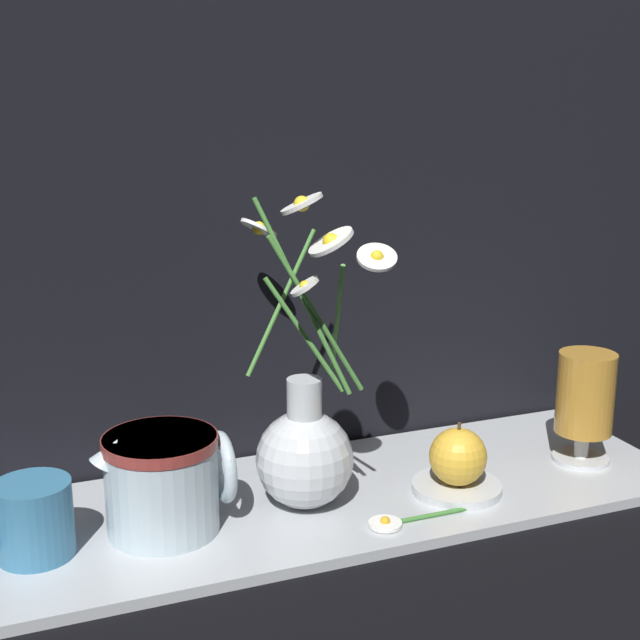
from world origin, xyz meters
name	(u,v)px	position (x,y,z in m)	size (l,w,h in m)	color
ground_plane	(328,504)	(0.00, 0.00, 0.00)	(6.00, 6.00, 0.00)	black
shelf	(328,499)	(0.00, 0.00, 0.01)	(0.84, 0.27, 0.01)	#B2B7BC
backdrop_wall	(280,10)	(0.00, 0.15, 0.55)	(1.34, 0.02, 1.10)	black
vase_with_flowers	(305,447)	(-0.03, -0.02, 0.08)	(0.16, 0.23, 0.36)	silver
yellow_mug	(32,520)	(-0.32, -0.02, 0.05)	(0.09, 0.08, 0.08)	teal
ceramic_pitcher	(164,478)	(-0.19, -0.02, 0.07)	(0.14, 0.12, 0.12)	silver
tea_glass	(585,397)	(0.33, -0.03, 0.10)	(0.07, 0.07, 0.14)	silver
saucer_plate	(457,487)	(0.14, -0.05, 0.02)	(0.10, 0.10, 0.01)	silver
orange_fruit	(458,457)	(0.14, -0.05, 0.06)	(0.07, 0.07, 0.07)	gold
loose_daisy	(397,521)	(0.04, -0.09, 0.02)	(0.12, 0.04, 0.01)	#3D7A33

